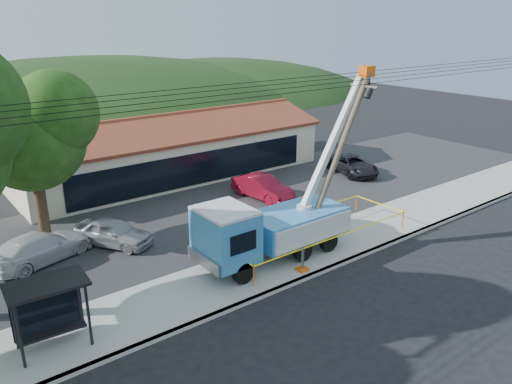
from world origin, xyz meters
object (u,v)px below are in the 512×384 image
object	(u,v)px
utility_truck	(270,227)
car_white	(43,263)
car_red	(263,199)
bus_shelter	(47,298)
car_silver	(115,247)
car_dark	(351,174)
leaning_pole	(338,153)

from	to	relation	value
utility_truck	car_white	distance (m)	11.10
car_red	car_white	distance (m)	13.93
bus_shelter	car_silver	xyz separation A→B (m)	(5.01, 6.67, -2.02)
utility_truck	car_dark	distance (m)	15.74
utility_truck	bus_shelter	world-z (taller)	utility_truck
car_silver	car_white	xyz separation A→B (m)	(-3.48, 0.38, 0.00)
car_red	bus_shelter	bearing A→B (deg)	-160.15
bus_shelter	car_dark	xyz separation A→B (m)	(24.17, 7.79, -2.02)
leaning_pole	car_white	bearing A→B (deg)	151.73
car_silver	car_dark	xyz separation A→B (m)	(19.17, 1.12, 0.00)
car_white	car_dark	bearing A→B (deg)	-106.31
utility_truck	car_dark	xyz separation A→B (m)	(13.85, 7.25, -1.83)
bus_shelter	car_red	bearing A→B (deg)	29.59
bus_shelter	car_red	world-z (taller)	bus_shelter
leaning_pole	car_white	xyz separation A→B (m)	(-12.84, 6.90, -4.85)
car_silver	car_red	distance (m)	10.48
bus_shelter	car_white	size ratio (longest dim) A/B	0.55
utility_truck	car_dark	size ratio (longest dim) A/B	2.06
utility_truck	bus_shelter	bearing A→B (deg)	-177.04
leaning_pole	bus_shelter	world-z (taller)	leaning_pole
leaning_pole	bus_shelter	bearing A→B (deg)	-179.41
car_silver	car_dark	bearing A→B (deg)	-29.02
car_red	car_dark	distance (m)	8.73
utility_truck	car_white	xyz separation A→B (m)	(-8.80, 6.51, -1.83)
leaning_pole	bus_shelter	distance (m)	14.64
utility_truck	leaning_pole	world-z (taller)	utility_truck
bus_shelter	car_red	size ratio (longest dim) A/B	0.61
bus_shelter	utility_truck	bearing A→B (deg)	6.49
utility_truck	bus_shelter	xyz separation A→B (m)	(-10.32, -0.53, 0.19)
utility_truck	car_silver	distance (m)	8.32
bus_shelter	car_white	bearing A→B (deg)	81.31
leaning_pole	car_white	size ratio (longest dim) A/B	1.73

